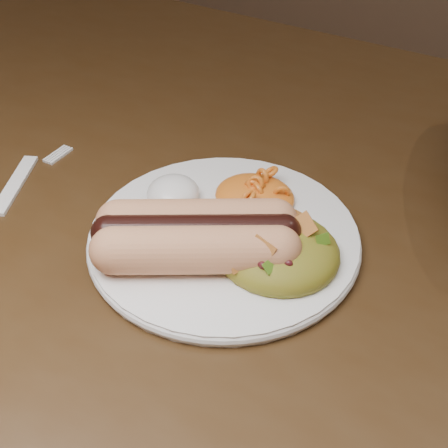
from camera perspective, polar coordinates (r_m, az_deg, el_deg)
The scene contains 7 objects.
table at distance 0.69m, azimuth -2.52°, elevation -3.67°, with size 1.60×0.90×0.75m.
plate at distance 0.57m, azimuth 0.00°, elevation -1.27°, with size 0.25×0.25×0.01m, color white.
hotdog at distance 0.53m, azimuth -2.55°, elevation -0.99°, with size 0.14×0.14×0.04m.
mac_and_cheese at distance 0.60m, azimuth 2.86°, elevation 3.36°, with size 0.08×0.07×0.03m, color orange.
sour_cream at distance 0.60m, azimuth -4.70°, elevation 3.37°, with size 0.05×0.05×0.03m, color white.
taco_salad at distance 0.53m, azimuth 5.00°, elevation -1.60°, with size 0.11×0.10×0.05m.
fork at distance 0.68m, azimuth -18.56°, elevation 3.46°, with size 0.02×0.14×0.00m, color silver.
Camera 1 is at (0.28, -0.42, 1.13)m, focal length 50.00 mm.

